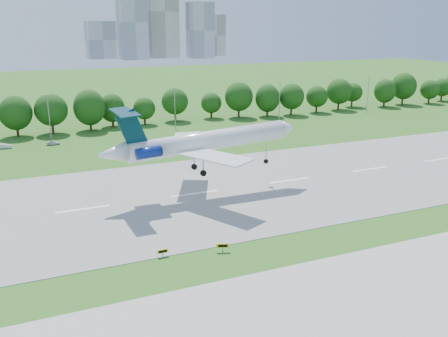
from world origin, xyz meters
TOP-DOWN VIEW (x-y plane):
  - ground at (0.00, 0.00)m, footprint 600.00×600.00m
  - runway at (0.00, 25.00)m, footprint 400.00×45.00m
  - taxiway at (0.00, -18.00)m, footprint 400.00×23.00m
  - tree_line at (0.00, 92.00)m, footprint 288.40×8.40m
  - light_poles at (-2.50, 82.00)m, footprint 175.90×0.25m
  - skyline at (100.16, 390.61)m, footprint 127.00×52.00m
  - airliner at (0.91, 24.96)m, footprint 38.21×27.86m
  - taxi_sign_left at (-4.91, 0.87)m, footprint 1.72×0.76m
  - taxi_sign_centre at (-12.82, 2.72)m, footprint 1.52×0.24m
  - service_vehicle_a at (-31.64, 76.54)m, footprint 3.69×1.66m
  - service_vehicle_b at (-20.10, 75.74)m, footprint 3.42×1.51m

SIDE VIEW (x-z plane):
  - ground at x=0.00m, z-range 0.00..0.00m
  - runway at x=0.00m, z-range 0.00..0.08m
  - taxiway at x=0.00m, z-range 0.00..0.08m
  - service_vehicle_b at x=-20.10m, z-range 0.00..1.14m
  - service_vehicle_a at x=-31.64m, z-range 0.00..1.17m
  - taxi_sign_centre at x=-12.82m, z-range 0.25..1.32m
  - taxi_sign_left at x=-4.91m, z-range 0.29..1.53m
  - tree_line at x=0.00m, z-range 0.99..11.39m
  - light_poles at x=-2.50m, z-range 0.24..12.43m
  - airliner at x=0.91m, z-range 3.53..16.13m
  - skyline at x=100.16m, z-range -9.54..70.46m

